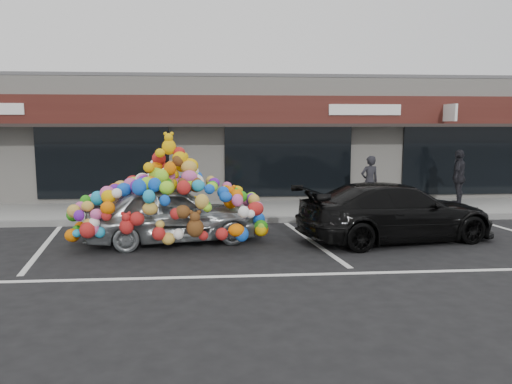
{
  "coord_description": "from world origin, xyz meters",
  "views": [
    {
      "loc": [
        0.6,
        -10.87,
        2.69
      ],
      "look_at": [
        1.6,
        1.4,
        1.0
      ],
      "focal_mm": 35.0,
      "sensor_mm": 36.0,
      "label": 1
    }
  ],
  "objects": [
    {
      "name": "shop_building",
      "position": [
        0.0,
        8.44,
        2.16
      ],
      "size": [
        24.0,
        7.2,
        4.31
      ],
      "color": "beige",
      "rests_on": "ground"
    },
    {
      "name": "parking_stripe_mid",
      "position": [
        2.8,
        0.2,
        0.0
      ],
      "size": [
        0.73,
        4.37,
        0.01
      ],
      "primitive_type": "cube",
      "rotation": [
        0.0,
        0.0,
        0.14
      ],
      "color": "silver",
      "rests_on": "ground"
    },
    {
      "name": "sidewalk",
      "position": [
        0.0,
        4.0,
        0.07
      ],
      "size": [
        26.0,
        3.0,
        0.15
      ],
      "primitive_type": "cube",
      "color": "gray",
      "rests_on": "ground"
    },
    {
      "name": "pedestrian_a",
      "position": [
        5.29,
        3.93,
        0.94
      ],
      "size": [
        0.64,
        0.49,
        1.58
      ],
      "primitive_type": "imported",
      "rotation": [
        0.0,
        0.0,
        3.34
      ],
      "color": "black",
      "rests_on": "sidewalk"
    },
    {
      "name": "toy_car",
      "position": [
        -0.4,
        0.43,
        0.82
      ],
      "size": [
        2.83,
        4.42,
        2.41
      ],
      "rotation": [
        0.0,
        0.0,
        1.76
      ],
      "color": "#AAAEB5",
      "rests_on": "ground"
    },
    {
      "name": "ground",
      "position": [
        0.0,
        0.0,
        0.0
      ],
      "size": [
        90.0,
        90.0,
        0.0
      ],
      "primitive_type": "plane",
      "color": "black",
      "rests_on": "ground"
    },
    {
      "name": "kerb",
      "position": [
        0.0,
        2.5,
        0.07
      ],
      "size": [
        26.0,
        0.18,
        0.16
      ],
      "primitive_type": "cube",
      "color": "slate",
      "rests_on": "ground"
    },
    {
      "name": "lane_line",
      "position": [
        2.0,
        -2.3,
        0.0
      ],
      "size": [
        14.0,
        0.12,
        0.01
      ],
      "primitive_type": "cube",
      "color": "silver",
      "rests_on": "ground"
    },
    {
      "name": "pedestrian_c",
      "position": [
        8.22,
        4.13,
        1.02
      ],
      "size": [
        1.06,
        0.97,
        1.75
      ],
      "primitive_type": "imported",
      "rotation": [
        0.0,
        0.0,
        4.04
      ],
      "color": "black",
      "rests_on": "sidewalk"
    },
    {
      "name": "black_sedan",
      "position": [
        4.75,
        0.19,
        0.67
      ],
      "size": [
        2.73,
        4.89,
        1.34
      ],
      "primitive_type": "imported",
      "rotation": [
        0.0,
        0.0,
        1.76
      ],
      "color": "black",
      "rests_on": "ground"
    },
    {
      "name": "parking_stripe_left",
      "position": [
        -3.2,
        0.2,
        0.0
      ],
      "size": [
        0.73,
        4.37,
        0.01
      ],
      "primitive_type": "cube",
      "rotation": [
        0.0,
        0.0,
        0.14
      ],
      "color": "silver",
      "rests_on": "ground"
    }
  ]
}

